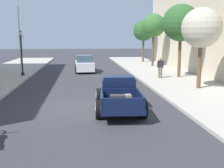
# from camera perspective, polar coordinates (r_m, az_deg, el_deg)

# --- Properties ---
(ground_plane) EXTENTS (140.00, 140.00, 0.00)m
(ground_plane) POSITION_cam_1_polar(r_m,az_deg,el_deg) (13.42, -6.01, -4.95)
(ground_plane) COLOR #333338
(sidewalk_right) EXTENTS (5.50, 64.00, 0.15)m
(sidewalk_right) POSITION_cam_1_polar(r_m,az_deg,el_deg) (15.25, 22.43, -3.56)
(sidewalk_right) COLOR #ADA89E
(sidewalk_right) RESTS_ON ground
(hotrod_truck_navy) EXTENTS (2.39, 5.02, 1.58)m
(hotrod_truck_navy) POSITION_cam_1_polar(r_m,az_deg,el_deg) (12.96, 1.40, -1.99)
(hotrod_truck_navy) COLOR #0F1938
(hotrod_truck_navy) RESTS_ON ground
(car_background_white) EXTENTS (2.01, 4.37, 1.65)m
(car_background_white) POSITION_cam_1_polar(r_m,az_deg,el_deg) (27.25, -5.83, 4.18)
(car_background_white) COLOR silver
(car_background_white) RESTS_ON ground
(pedestrian_sidewalk_right) EXTENTS (0.53, 0.22, 1.65)m
(pedestrian_sidewalk_right) POSITION_cam_1_polar(r_m,az_deg,el_deg) (22.30, 10.15, 3.67)
(pedestrian_sidewalk_right) COLOR brown
(pedestrian_sidewalk_right) RESTS_ON sidewalk_right
(street_lamp_far) EXTENTS (0.50, 0.32, 3.85)m
(street_lamp_far) POSITION_cam_1_polar(r_m,az_deg,el_deg) (24.56, -18.52, 6.91)
(street_lamp_far) COLOR black
(street_lamp_far) RESTS_ON sidewalk_left
(flagpole) EXTENTS (1.74, 0.16, 9.16)m
(flagpole) POSITION_cam_1_polar(r_m,az_deg,el_deg) (30.37, -18.66, 13.75)
(flagpole) COLOR #B2B2B7
(flagpole) RESTS_ON sidewalk_left
(street_tree_nearest) EXTENTS (2.51, 2.51, 5.11)m
(street_tree_nearest) POSITION_cam_1_polar(r_m,az_deg,el_deg) (18.22, 18.32, 11.10)
(street_tree_nearest) COLOR brown
(street_tree_nearest) RESTS_ON sidewalk_right
(street_tree_second) EXTENTS (2.99, 2.99, 5.91)m
(street_tree_second) POSITION_cam_1_polar(r_m,az_deg,el_deg) (23.15, 14.29, 12.32)
(street_tree_second) COLOR brown
(street_tree_second) RESTS_ON sidewalk_right
(street_tree_third) EXTENTS (2.63, 2.63, 5.92)m
(street_tree_third) POSITION_cam_1_polar(r_m,az_deg,el_deg) (31.71, 8.73, 12.04)
(street_tree_third) COLOR brown
(street_tree_third) RESTS_ON sidewalk_right
(street_tree_farthest) EXTENTS (2.73, 2.73, 5.51)m
(street_tree_farthest) POSITION_cam_1_polar(r_m,az_deg,el_deg) (36.82, 6.65, 11.06)
(street_tree_farthest) COLOR brown
(street_tree_farthest) RESTS_ON sidewalk_right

